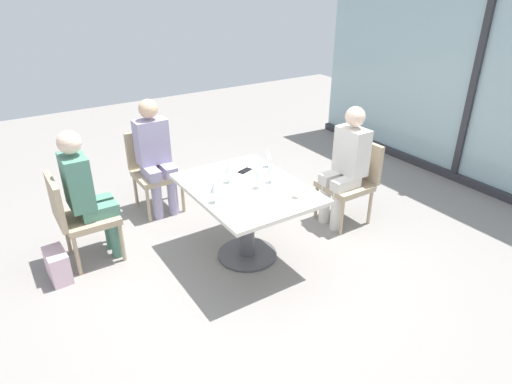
# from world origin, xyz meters

# --- Properties ---
(ground_plane) EXTENTS (12.00, 12.00, 0.00)m
(ground_plane) POSITION_xyz_m (0.00, 0.00, 0.00)
(ground_plane) COLOR gray
(window_wall_backdrop) EXTENTS (4.95, 0.10, 2.70)m
(window_wall_backdrop) POSITION_xyz_m (0.00, 3.20, 1.21)
(window_wall_backdrop) COLOR #99B7BC
(window_wall_backdrop) RESTS_ON ground_plane
(dining_table_main) EXTENTS (1.25, 0.94, 0.73)m
(dining_table_main) POSITION_xyz_m (0.00, 0.00, 0.55)
(dining_table_main) COLOR silver
(dining_table_main) RESTS_ON ground_plane
(chair_front_left) EXTENTS (0.46, 0.50, 0.87)m
(chair_front_left) POSITION_xyz_m (-0.76, -1.31, 0.50)
(chair_front_left) COLOR tan
(chair_front_left) RESTS_ON ground_plane
(chair_near_window) EXTENTS (0.46, 0.51, 0.87)m
(chair_near_window) POSITION_xyz_m (0.00, 1.31, 0.50)
(chair_near_window) COLOR tan
(chair_near_window) RESTS_ON ground_plane
(chair_side_end) EXTENTS (0.50, 0.46, 0.87)m
(chair_side_end) POSITION_xyz_m (-1.42, -0.34, 0.50)
(chair_side_end) COLOR tan
(chair_side_end) RESTS_ON ground_plane
(person_front_left) EXTENTS (0.34, 0.39, 1.26)m
(person_front_left) POSITION_xyz_m (-0.76, -1.20, 0.70)
(person_front_left) COLOR #4C7F6B
(person_front_left) RESTS_ON ground_plane
(person_near_window) EXTENTS (0.34, 0.39, 1.26)m
(person_near_window) POSITION_xyz_m (-0.00, 1.20, 0.70)
(person_near_window) COLOR silver
(person_near_window) RESTS_ON ground_plane
(person_side_end) EXTENTS (0.39, 0.34, 1.26)m
(person_side_end) POSITION_xyz_m (-1.31, -0.34, 0.70)
(person_side_end) COLOR #9E93B7
(person_side_end) RESTS_ON ground_plane
(wine_glass_0) EXTENTS (0.07, 0.07, 0.18)m
(wine_glass_0) POSITION_xyz_m (0.10, -0.37, 0.86)
(wine_glass_0) COLOR silver
(wine_glass_0) RESTS_ON dining_table_main
(wine_glass_1) EXTENTS (0.07, 0.07, 0.18)m
(wine_glass_1) POSITION_xyz_m (-0.16, -0.09, 0.86)
(wine_glass_1) COLOR silver
(wine_glass_1) RESTS_ON dining_table_main
(wine_glass_2) EXTENTS (0.07, 0.07, 0.18)m
(wine_glass_2) POSITION_xyz_m (0.07, 0.07, 0.86)
(wine_glass_2) COLOR silver
(wine_glass_2) RESTS_ON dining_table_main
(wine_glass_3) EXTENTS (0.07, 0.07, 0.18)m
(wine_glass_3) POSITION_xyz_m (-0.26, 0.41, 0.86)
(wine_glass_3) COLOR silver
(wine_glass_3) RESTS_ON dining_table_main
(wine_glass_4) EXTENTS (0.07, 0.07, 0.18)m
(wine_glass_4) POSITION_xyz_m (0.04, 0.23, 0.86)
(wine_glass_4) COLOR silver
(wine_glass_4) RESTS_ON dining_table_main
(coffee_cup) EXTENTS (0.08, 0.08, 0.09)m
(coffee_cup) POSITION_xyz_m (0.41, 0.26, 0.78)
(coffee_cup) COLOR white
(coffee_cup) RESTS_ON dining_table_main
(cell_phone_on_table) EXTENTS (0.12, 0.16, 0.01)m
(cell_phone_on_table) POSITION_xyz_m (-0.30, 0.17, 0.73)
(cell_phone_on_table) COLOR black
(cell_phone_on_table) RESTS_ON dining_table_main
(handbag_0) EXTENTS (0.31, 0.18, 0.28)m
(handbag_0) POSITION_xyz_m (-0.60, -1.57, 0.14)
(handbag_0) COLOR beige
(handbag_0) RESTS_ON ground_plane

